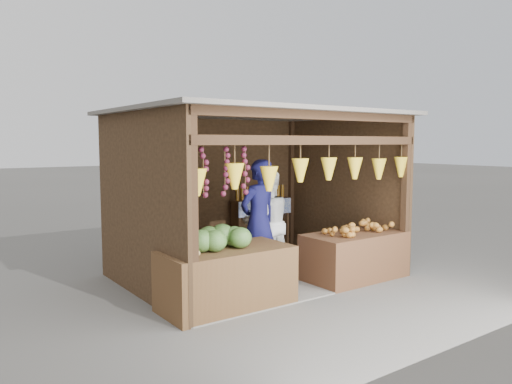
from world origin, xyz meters
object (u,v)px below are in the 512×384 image
at_px(counter_left, 227,278).
at_px(vendor_seated, 160,235).
at_px(woman_standing, 267,223).
at_px(counter_right, 355,256).
at_px(man_standing, 259,221).

distance_m(counter_left, vendor_seated, 1.35).
bearing_deg(woman_standing, vendor_seated, 2.72).
bearing_deg(woman_standing, counter_left, 45.47).
xyz_separation_m(counter_left, vendor_seated, (-0.37, 1.23, 0.42)).
distance_m(counter_right, man_standing, 1.66).
xyz_separation_m(counter_left, man_standing, (1.04, 0.72, 0.56)).
height_order(counter_left, man_standing, man_standing).
relative_size(counter_right, vendor_seated, 1.59).
bearing_deg(vendor_seated, counter_left, 111.02).
bearing_deg(counter_right, vendor_seated, 156.11).
xyz_separation_m(counter_left, woman_standing, (1.40, 0.99, 0.47)).
height_order(woman_standing, vendor_seated, woman_standing).
bearing_deg(vendor_seated, counter_right, 160.30).
height_order(counter_right, vendor_seated, vendor_seated).
bearing_deg(woman_standing, man_standing, 46.93).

